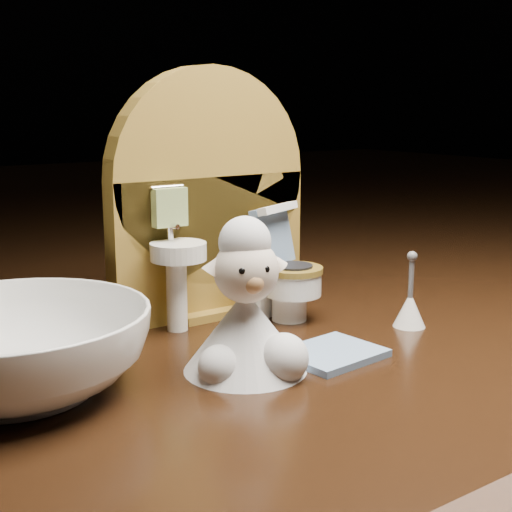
% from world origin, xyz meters
% --- Properties ---
extents(backdrop_panel, '(0.13, 0.05, 0.15)m').
position_xyz_m(backdrop_panel, '(-0.00, 0.06, 0.07)').
color(backdrop_panel, olive).
rests_on(backdrop_panel, ground).
extents(toy_toilet, '(0.04, 0.05, 0.07)m').
position_xyz_m(toy_toilet, '(0.03, 0.03, 0.03)').
color(toy_toilet, white).
rests_on(toy_toilet, ground).
extents(bath_mat, '(0.05, 0.04, 0.00)m').
position_xyz_m(bath_mat, '(0.01, -0.04, 0.00)').
color(bath_mat, '#6B87AA').
rests_on(bath_mat, ground).
extents(toilet_brush, '(0.02, 0.02, 0.05)m').
position_xyz_m(toilet_brush, '(0.08, -0.03, 0.01)').
color(toilet_brush, white).
rests_on(toilet_brush, ground).
extents(plush_lamb, '(0.06, 0.06, 0.08)m').
position_xyz_m(plush_lamb, '(-0.04, -0.03, 0.03)').
color(plush_lamb, silver).
rests_on(plush_lamb, ground).
extents(ceramic_bowl, '(0.13, 0.13, 0.04)m').
position_xyz_m(ceramic_bowl, '(-0.14, 0.01, 0.02)').
color(ceramic_bowl, white).
rests_on(ceramic_bowl, ground).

